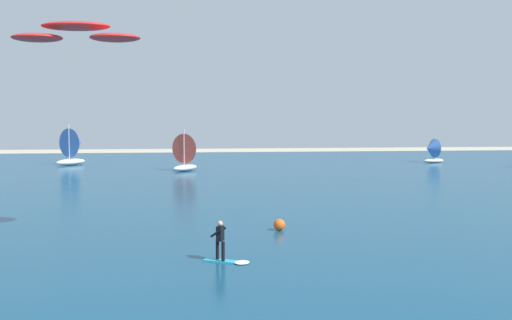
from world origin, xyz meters
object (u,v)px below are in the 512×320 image
at_px(kitesurfer, 225,247).
at_px(marker_buoy, 279,225).
at_px(sailboat_anchored_offshore, 188,152).
at_px(kite, 76,33).
at_px(sailboat_trailing, 74,146).
at_px(sailboat_outermost, 431,150).

distance_m(kitesurfer, marker_buoy, 7.08).
height_order(kitesurfer, sailboat_anchored_offshore, sailboat_anchored_offshore).
distance_m(kitesurfer, kite, 12.16).
xyz_separation_m(kite, marker_buoy, (9.77, 1.62, -9.43)).
xyz_separation_m(kite, sailboat_anchored_offshore, (5.09, 36.83, -7.62)).
distance_m(sailboat_trailing, sailboat_anchored_offshore, 17.10).
relative_size(sailboat_trailing, sailboat_anchored_offshore, 1.11).
bearing_deg(sailboat_anchored_offshore, sailboat_trailing, 145.13).
bearing_deg(sailboat_trailing, sailboat_outermost, -2.59).
bearing_deg(sailboat_trailing, kitesurfer, -73.21).
bearing_deg(sailboat_outermost, sailboat_anchored_offshore, -166.15).
relative_size(kitesurfer, sailboat_anchored_offshore, 0.43).
bearing_deg(sailboat_anchored_offshore, kitesurfer, -88.01).
height_order(sailboat_outermost, sailboat_anchored_offshore, sailboat_anchored_offshore).
bearing_deg(marker_buoy, kitesurfer, -117.22).
bearing_deg(sailboat_outermost, kitesurfer, -121.27).
height_order(kitesurfer, sailboat_trailing, sailboat_trailing).
height_order(kitesurfer, marker_buoy, kitesurfer).
xyz_separation_m(sailboat_outermost, sailboat_trailing, (-45.37, 2.05, 0.73)).
relative_size(kite, marker_buoy, 10.01).
bearing_deg(kitesurfer, sailboat_trailing, 106.79).
bearing_deg(kite, marker_buoy, 9.39).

